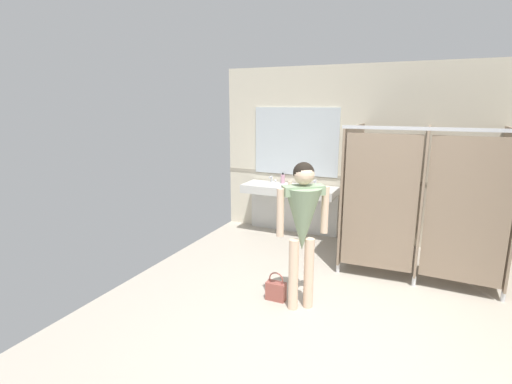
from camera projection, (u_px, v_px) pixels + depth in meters
ground_plane at (349, 343)px, 3.79m from camera, size 5.82×6.55×0.10m
wall_back at (391, 156)px, 6.15m from camera, size 5.82×0.12×2.90m
wall_back_tile_band at (389, 181)px, 6.18m from camera, size 5.82×0.01×0.06m
vanity_counter at (291, 198)px, 6.73m from camera, size 1.63×0.57×1.01m
mirror_panel at (296, 142)px, 6.69m from camera, size 1.53×0.02×1.17m
bathroom_stalls at (422, 198)px, 5.10m from camera, size 2.01×1.52×2.01m
person_standing at (303, 218)px, 4.13m from camera, size 0.56×0.56×1.67m
handbag at (276, 290)px, 4.51m from camera, size 0.23×0.11×0.35m
soap_dispenser at (283, 179)px, 6.80m from camera, size 0.07×0.07×0.19m
paper_cup at (290, 184)px, 6.47m from camera, size 0.07×0.07×0.10m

